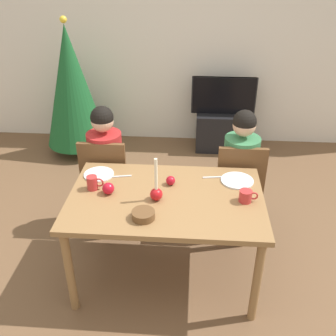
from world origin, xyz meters
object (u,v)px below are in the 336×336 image
chair_right (239,183)px  person_right_child (239,175)px  person_left_child (107,170)px  chair_left (107,178)px  plate_left (99,174)px  mug_left (93,183)px  mug_right (246,196)px  christmas_tree (72,87)px  bowl_walnuts (143,215)px  apple_by_left_plate (108,188)px  plate_right (237,181)px  tv_stand (221,131)px  tv (224,96)px  candle_centerpiece (156,192)px  dining_table (166,206)px  apple_near_candle (171,181)px

chair_right → person_right_child: size_ratio=0.77×
chair_right → person_left_child: (-1.17, 0.03, 0.06)m
chair_left → plate_left: bearing=-84.6°
person_right_child → mug_left: bearing=-152.9°
mug_right → person_right_child: bearing=87.6°
christmas_tree → bowl_walnuts: bearing=-63.7°
bowl_walnuts → apple_by_left_plate: bearing=136.7°
person_left_child → plate_right: bearing=-19.6°
plate_right → bowl_walnuts: size_ratio=1.61×
chair_right → mug_right: bearing=-92.6°
mug_left → chair_right: bearing=25.8°
plate_right → tv_stand: bearing=89.8°
tv → bowl_walnuts: tv is taller
person_left_child → bowl_walnuts: (0.45, -0.90, 0.21)m
mug_right → person_left_child: bearing=150.0°
plate_right → mug_right: size_ratio=1.87×
chair_right → apple_by_left_plate: chair_right is taller
christmas_tree → mug_left: 2.14m
chair_left → person_left_child: bearing=90.0°
candle_centerpiece → plate_left: size_ratio=1.41×
chair_left → tv_stand: bearing=56.7°
mug_right → bowl_walnuts: 0.73m
tv → christmas_tree: (-1.81, -0.23, 0.14)m
tv → plate_left: bearing=-117.9°
tv_stand → person_right_child: bearing=-88.0°
dining_table → plate_right: bearing=25.0°
candle_centerpiece → mug_right: size_ratio=2.48×
candle_centerpiece → apple_near_candle: candle_centerpiece is taller
person_right_child → apple_by_left_plate: size_ratio=13.44×
plate_right → bowl_walnuts: (-0.65, -0.51, 0.02)m
person_left_child → tv_stand: person_left_child is taller
candle_centerpiece → mug_right: (0.63, 0.03, -0.02)m
candle_centerpiece → bowl_walnuts: candle_centerpiece is taller
chair_right → tv: size_ratio=1.14×
chair_right → tv_stand: (-0.06, 1.69, -0.27)m
chair_left → person_right_child: (1.17, 0.03, 0.06)m
tv → mug_right: tv is taller
person_left_child → mug_right: person_left_child is taller
chair_left → apple_by_left_plate: bearing=-74.8°
chair_left → tv: (1.11, 1.69, 0.20)m
plate_right → apple_by_left_plate: apple_by_left_plate is taller
dining_table → christmas_tree: bearing=121.8°
tv_stand → christmas_tree: size_ratio=0.39×
chair_right → candle_centerpiece: size_ratio=2.73×
christmas_tree → mug_left: size_ratio=13.09×
christmas_tree → mug_right: bearing=-48.5°
person_left_child → apple_near_candle: person_left_child is taller
person_right_child → chair_left: bearing=-178.4°
chair_left → apple_by_left_plate: size_ratio=10.32×
christmas_tree → apple_by_left_plate: christmas_tree is taller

